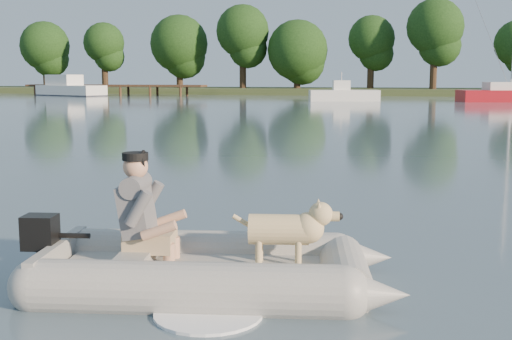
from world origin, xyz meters
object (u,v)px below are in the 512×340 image
(dock, at_px, (115,90))
(man, at_px, (139,206))
(dinghy, at_px, (210,228))
(motorboat, at_px, (344,87))
(dog, at_px, (279,235))
(cabin_cruiser, at_px, (71,85))

(dock, xyz_separation_m, man, (25.32, -51.78, 0.20))
(dinghy, bearing_deg, motorboat, 84.69)
(dinghy, relative_size, motorboat, 0.82)
(man, bearing_deg, dog, -0.00)
(motorboat, bearing_deg, man, -100.40)
(man, distance_m, dog, 1.28)
(dinghy, relative_size, dog, 5.06)
(dock, bearing_deg, man, -63.94)
(dinghy, distance_m, cabin_cruiser, 57.89)
(cabin_cruiser, bearing_deg, dinghy, -37.98)
(dog, bearing_deg, dinghy, -175.43)
(dog, height_order, cabin_cruiser, cabin_cruiser)
(dog, distance_m, cabin_cruiser, 58.06)
(dock, xyz_separation_m, dinghy, (25.97, -51.72, 0.03))
(dog, relative_size, cabin_cruiser, 0.11)
(motorboat, bearing_deg, dog, -98.75)
(dog, distance_m, motorboat, 43.36)
(dock, xyz_separation_m, motorboat, (22.76, -8.39, 0.51))
(dinghy, distance_m, dog, 0.61)
(dinghy, height_order, cabin_cruiser, cabin_cruiser)
(dinghy, height_order, dog, dinghy)
(dinghy, height_order, motorboat, motorboat)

